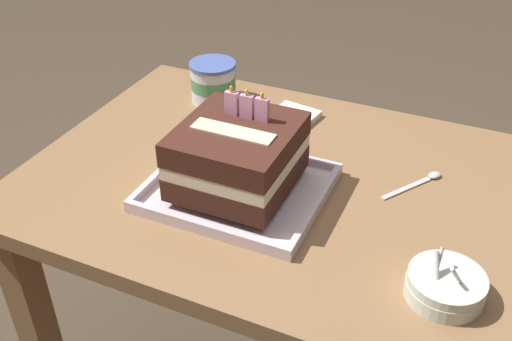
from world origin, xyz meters
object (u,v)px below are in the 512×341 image
(foil_tray, at_px, (238,189))
(napkin_pile, at_px, (293,117))
(birthday_cake, at_px, (238,155))
(ice_cream_tub, at_px, (213,82))
(serving_spoon_near_tray, at_px, (423,180))
(bowl_stack, at_px, (445,286))

(foil_tray, xyz_separation_m, napkin_pile, (-0.01, 0.30, 0.00))
(napkin_pile, bearing_deg, foil_tray, -88.71)
(birthday_cake, relative_size, ice_cream_tub, 1.99)
(birthday_cake, height_order, serving_spoon_near_tray, birthday_cake)
(birthday_cake, bearing_deg, napkin_pile, 91.29)
(ice_cream_tub, relative_size, napkin_pile, 0.98)
(birthday_cake, relative_size, serving_spoon_near_tray, 1.64)
(birthday_cake, xyz_separation_m, napkin_pile, (-0.01, 0.30, -0.08))
(bowl_stack, xyz_separation_m, napkin_pile, (-0.41, 0.42, -0.01))
(foil_tray, xyz_separation_m, birthday_cake, (0.00, 0.00, 0.08))
(birthday_cake, bearing_deg, bowl_stack, -15.64)
(serving_spoon_near_tray, bearing_deg, ice_cream_tub, 165.38)
(birthday_cake, relative_size, napkin_pile, 1.94)
(foil_tray, relative_size, birthday_cake, 1.48)
(foil_tray, distance_m, napkin_pile, 0.30)
(birthday_cake, distance_m, napkin_pile, 0.31)
(ice_cream_tub, bearing_deg, bowl_stack, -34.73)
(bowl_stack, bearing_deg, ice_cream_tub, 145.27)
(bowl_stack, relative_size, serving_spoon_near_tray, 0.90)
(bowl_stack, relative_size, ice_cream_tub, 1.09)
(ice_cream_tub, height_order, serving_spoon_near_tray, ice_cream_tub)
(birthday_cake, height_order, ice_cream_tub, birthday_cake)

